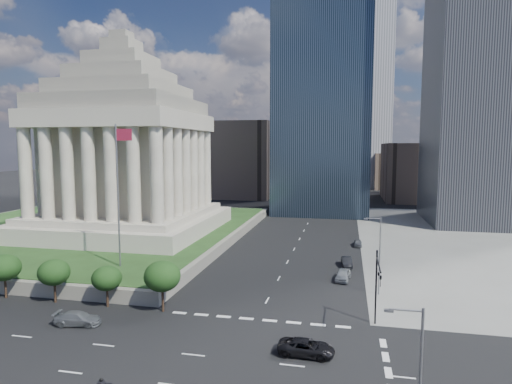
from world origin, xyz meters
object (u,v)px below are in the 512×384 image
(flagpole, at_px, (119,188))
(pickup_truck, at_px, (306,347))
(parked_sedan_mid, at_px, (347,262))
(street_lamp_south, at_px, (417,383))
(street_lamp_north, at_px, (378,251))
(parked_sedan_far, at_px, (358,243))
(war_memorial, at_px, (125,133))
(traffic_signal_ne, at_px, (377,281))
(suv_grey, at_px, (78,318))
(parked_sedan_near, at_px, (343,275))

(flagpole, xyz_separation_m, pickup_truck, (27.82, -16.87, -12.40))
(parked_sedan_mid, bearing_deg, street_lamp_south, -89.98)
(pickup_truck, bearing_deg, parked_sedan_mid, -5.19)
(street_lamp_north, bearing_deg, street_lamp_south, -90.00)
(flagpole, xyz_separation_m, parked_sedan_mid, (31.31, 13.38, -12.40))
(flagpole, bearing_deg, parked_sedan_mid, 23.13)
(street_lamp_north, height_order, parked_sedan_far, street_lamp_north)
(war_memorial, distance_m, street_lamp_south, 73.51)
(traffic_signal_ne, distance_m, parked_sedan_mid, 24.30)
(flagpole, height_order, traffic_signal_ne, flagpole)
(flagpole, relative_size, parked_sedan_far, 5.40)
(war_memorial, relative_size, street_lamp_south, 3.90)
(traffic_signal_ne, xyz_separation_m, parked_sedan_mid, (-3.02, 23.68, -4.54))
(suv_grey, relative_size, parked_sedan_near, 1.07)
(street_lamp_south, distance_m, pickup_truck, 15.83)
(flagpole, bearing_deg, street_lamp_south, -40.47)
(pickup_truck, bearing_deg, flagpole, 60.16)
(street_lamp_south, height_order, parked_sedan_mid, street_lamp_south)
(flagpole, distance_m, parked_sedan_mid, 36.24)
(war_memorial, distance_m, traffic_signal_ne, 60.00)
(war_memorial, distance_m, parked_sedan_far, 50.16)
(suv_grey, distance_m, parked_sedan_mid, 39.90)
(flagpole, relative_size, suv_grey, 4.10)
(traffic_signal_ne, bearing_deg, suv_grey, -170.68)
(traffic_signal_ne, xyz_separation_m, street_lamp_south, (0.83, -19.70, 0.41))
(suv_grey, bearing_deg, parked_sedan_mid, -52.59)
(flagpole, relative_size, parked_sedan_mid, 4.63)
(traffic_signal_ne, height_order, parked_sedan_mid, traffic_signal_ne)
(flagpole, bearing_deg, parked_sedan_near, 11.18)
(traffic_signal_ne, distance_m, parked_sedan_far, 38.44)
(flagpole, relative_size, traffic_signal_ne, 2.50)
(flagpole, distance_m, traffic_signal_ne, 36.69)
(street_lamp_north, bearing_deg, war_memorial, 154.08)
(street_lamp_north, relative_size, suv_grey, 2.05)
(flagpole, xyz_separation_m, street_lamp_north, (35.16, 1.00, -7.45))
(street_lamp_south, bearing_deg, parked_sedan_far, 91.81)
(street_lamp_south, relative_size, parked_sedan_far, 2.70)
(suv_grey, bearing_deg, pickup_truck, -102.24)
(suv_grey, bearing_deg, parked_sedan_far, -43.16)
(war_memorial, xyz_separation_m, street_lamp_south, (47.33, -54.00, -15.74))
(parked_sedan_mid, bearing_deg, street_lamp_north, -77.79)
(flagpole, bearing_deg, traffic_signal_ne, -16.71)
(suv_grey, relative_size, parked_sedan_far, 1.32)
(traffic_signal_ne, relative_size, parked_sedan_far, 2.16)
(traffic_signal_ne, height_order, street_lamp_south, street_lamp_south)
(street_lamp_south, bearing_deg, traffic_signal_ne, 92.41)
(parked_sedan_mid, bearing_deg, parked_sedan_near, -98.85)
(flagpole, height_order, pickup_truck, flagpole)
(war_memorial, height_order, suv_grey, war_memorial)
(street_lamp_north, height_order, parked_sedan_near, street_lamp_north)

